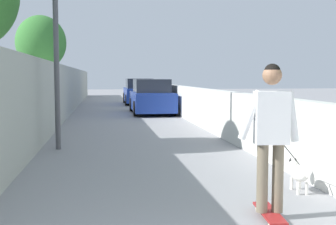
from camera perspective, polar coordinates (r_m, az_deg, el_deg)
ground_plane at (r=16.31m, az=-5.65°, el=-0.99°), size 80.00×80.00×0.00m
wall_left at (r=14.30m, az=-15.01°, el=2.23°), size 48.00×0.30×2.08m
fence_right at (r=14.60m, az=4.29°, el=0.83°), size 48.00×0.30×1.26m
tree_left_far at (r=21.47m, az=-16.72°, el=8.93°), size 2.38×2.38×4.58m
lamp_post at (r=9.99m, az=-14.93°, el=13.42°), size 0.36×0.36×4.68m
skateboard at (r=5.18m, az=13.48°, el=-13.03°), size 0.82×0.29×0.08m
person_skateboarder at (r=4.97m, az=13.71°, el=-1.79°), size 0.26×0.72×1.71m
dog at (r=6.41m, az=17.13°, el=-7.75°), size 1.39×1.00×1.06m
car_near at (r=19.00m, az=-2.25°, el=2.02°), size 4.15×1.80×1.54m
car_far at (r=25.71m, az=-3.92°, el=2.74°), size 4.25×1.80×1.54m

